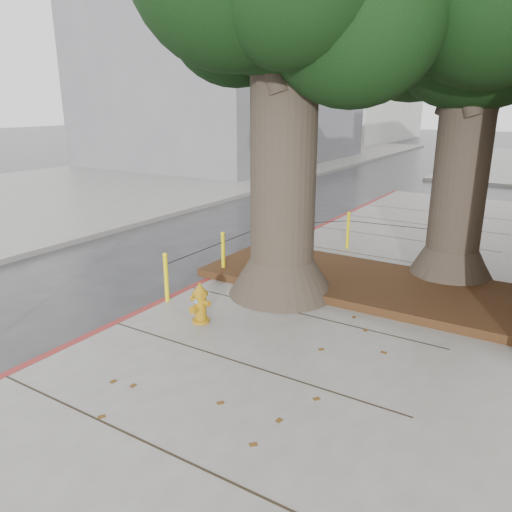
{
  "coord_description": "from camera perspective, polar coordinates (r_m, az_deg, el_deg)",
  "views": [
    {
      "loc": [
        4.11,
        -5.26,
        3.7
      ],
      "look_at": [
        -0.38,
        1.89,
        1.1
      ],
      "focal_mm": 35.0,
      "sensor_mm": 36.0,
      "label": 1
    }
  ],
  "objects": [
    {
      "name": "ground",
      "position": [
        7.63,
        -5.27,
        -11.96
      ],
      "size": [
        140.0,
        140.0,
        0.0
      ],
      "primitive_type": "plane",
      "color": "#28282B",
      "rests_on": "ground"
    },
    {
      "name": "sidewalk_opposite",
      "position": [
        23.96,
        -17.75,
        7.62
      ],
      "size": [
        14.0,
        60.0,
        0.15
      ],
      "primitive_type": "cube",
      "color": "slate",
      "rests_on": "ground"
    },
    {
      "name": "curb_red",
      "position": [
        10.52,
        -5.75,
        -3.12
      ],
      "size": [
        0.14,
        26.0,
        0.16
      ],
      "primitive_type": "cube",
      "color": "maroon",
      "rests_on": "ground"
    },
    {
      "name": "planter_bed",
      "position": [
        10.31,
        12.04,
        -2.94
      ],
      "size": [
        6.4,
        2.6,
        0.16
      ],
      "primitive_type": "cube",
      "color": "black",
      "rests_on": "sidewalk_main"
    },
    {
      "name": "building_far_grey",
      "position": [
        33.37,
        -3.15,
        21.06
      ],
      "size": [
        12.0,
        16.0,
        12.0
      ],
      "primitive_type": "cube",
      "color": "slate",
      "rests_on": "ground"
    },
    {
      "name": "building_far_white",
      "position": [
        54.65,
        9.93,
        20.89
      ],
      "size": [
        12.0,
        18.0,
        15.0
      ],
      "primitive_type": "cube",
      "color": "silver",
      "rests_on": "ground"
    },
    {
      "name": "tree_far",
      "position": [
        10.77,
        26.1,
        22.56
      ],
      "size": [
        4.5,
        3.8,
        7.17
      ],
      "color": "#4C3F33",
      "rests_on": "sidewalk_main"
    },
    {
      "name": "bollard_ring",
      "position": [
        11.26,
        4.6,
        1.42
      ],
      "size": [
        3.79,
        5.39,
        0.95
      ],
      "color": "yellow",
      "rests_on": "sidewalk_main"
    },
    {
      "name": "fire_hydrant",
      "position": [
        8.43,
        -6.4,
        -5.38
      ],
      "size": [
        0.37,
        0.34,
        0.7
      ],
      "rotation": [
        0.0,
        0.0,
        -0.13
      ],
      "color": "#BA8313",
      "rests_on": "sidewalk_main"
    },
    {
      "name": "car_dark",
      "position": [
        30.3,
        -1.64,
        11.14
      ],
      "size": [
        1.64,
        3.78,
        1.08
      ],
      "primitive_type": "imported",
      "rotation": [
        0.0,
        0.0,
        -0.03
      ],
      "color": "black",
      "rests_on": "ground"
    }
  ]
}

